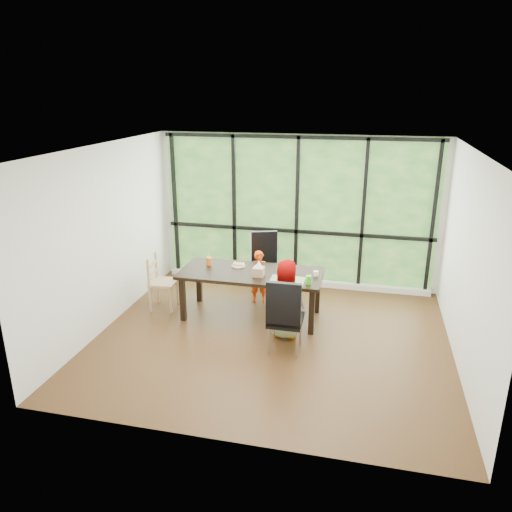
% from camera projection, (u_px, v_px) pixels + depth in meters
% --- Properties ---
extents(ground, '(5.00, 5.00, 0.00)m').
position_uv_depth(ground, '(271.00, 338.00, 7.10)').
color(ground, black).
rests_on(ground, ground).
extents(back_wall, '(5.00, 0.00, 5.00)m').
position_uv_depth(back_wall, '(297.00, 211.00, 8.74)').
color(back_wall, silver).
rests_on(back_wall, ground).
extents(foliage_backdrop, '(4.80, 0.02, 2.65)m').
position_uv_depth(foliage_backdrop, '(297.00, 212.00, 8.72)').
color(foliage_backdrop, '#1E4D1D').
rests_on(foliage_backdrop, back_wall).
extents(window_mullions, '(4.80, 0.06, 2.65)m').
position_uv_depth(window_mullions, '(297.00, 212.00, 8.68)').
color(window_mullions, black).
rests_on(window_mullions, back_wall).
extents(window_sill, '(4.80, 0.12, 0.10)m').
position_uv_depth(window_sill, '(295.00, 281.00, 9.07)').
color(window_sill, silver).
rests_on(window_sill, ground).
extents(dining_table, '(2.22, 1.01, 0.75)m').
position_uv_depth(dining_table, '(251.00, 294.00, 7.68)').
color(dining_table, black).
rests_on(dining_table, ground).
extents(chair_window_leather, '(0.59, 0.59, 1.08)m').
position_uv_depth(chair_window_leather, '(265.00, 264.00, 8.50)').
color(chair_window_leather, black).
rests_on(chair_window_leather, ground).
extents(chair_interior_leather, '(0.47, 0.47, 1.08)m').
position_uv_depth(chair_interior_leather, '(286.00, 315.00, 6.61)').
color(chair_interior_leather, black).
rests_on(chair_interior_leather, ground).
extents(chair_end_beech, '(0.43, 0.45, 0.90)m').
position_uv_depth(chair_end_beech, '(163.00, 282.00, 7.95)').
color(chair_end_beech, '#A27855').
rests_on(chair_end_beech, ground).
extents(child_toddler, '(0.36, 0.27, 0.90)m').
position_uv_depth(child_toddler, '(259.00, 277.00, 8.18)').
color(child_toddler, '#E24009').
rests_on(child_toddler, ground).
extents(child_older, '(0.60, 0.43, 1.17)m').
position_uv_depth(child_older, '(286.00, 299.00, 6.98)').
color(child_older, gray).
rests_on(child_older, ground).
extents(placemat, '(0.51, 0.37, 0.01)m').
position_uv_depth(placemat, '(287.00, 280.00, 7.21)').
color(placemat, tan).
rests_on(placemat, dining_table).
extents(plate_far, '(0.21, 0.21, 0.01)m').
position_uv_depth(plate_far, '(238.00, 266.00, 7.80)').
color(plate_far, white).
rests_on(plate_far, dining_table).
extents(plate_near, '(0.24, 0.24, 0.02)m').
position_uv_depth(plate_near, '(285.00, 280.00, 7.23)').
color(plate_near, white).
rests_on(plate_near, dining_table).
extents(orange_cup, '(0.08, 0.08, 0.13)m').
position_uv_depth(orange_cup, '(209.00, 261.00, 7.83)').
color(orange_cup, orange).
rests_on(orange_cup, dining_table).
extents(green_cup, '(0.08, 0.08, 0.13)m').
position_uv_depth(green_cup, '(309.00, 280.00, 7.07)').
color(green_cup, '#42D922').
rests_on(green_cup, dining_table).
extents(white_mug, '(0.08, 0.08, 0.08)m').
position_uv_depth(white_mug, '(316.00, 274.00, 7.38)').
color(white_mug, white).
rests_on(white_mug, dining_table).
extents(tissue_box, '(0.16, 0.16, 0.14)m').
position_uv_depth(tissue_box, '(259.00, 272.00, 7.37)').
color(tissue_box, tan).
rests_on(tissue_box, dining_table).
extents(crepe_rolls_far, '(0.20, 0.12, 0.04)m').
position_uv_depth(crepe_rolls_far, '(238.00, 264.00, 7.79)').
color(crepe_rolls_far, tan).
rests_on(crepe_rolls_far, plate_far).
extents(crepe_rolls_near, '(0.15, 0.12, 0.04)m').
position_uv_depth(crepe_rolls_near, '(285.00, 278.00, 7.22)').
color(crepe_rolls_near, tan).
rests_on(crepe_rolls_near, plate_near).
extents(straw_white, '(0.01, 0.04, 0.20)m').
position_uv_depth(straw_white, '(209.00, 255.00, 7.79)').
color(straw_white, white).
rests_on(straw_white, orange_cup).
extents(straw_pink, '(0.01, 0.04, 0.20)m').
position_uv_depth(straw_pink, '(309.00, 273.00, 7.03)').
color(straw_pink, pink).
rests_on(straw_pink, green_cup).
extents(tissue, '(0.12, 0.12, 0.11)m').
position_uv_depth(tissue, '(259.00, 264.00, 7.33)').
color(tissue, white).
rests_on(tissue, tissue_box).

